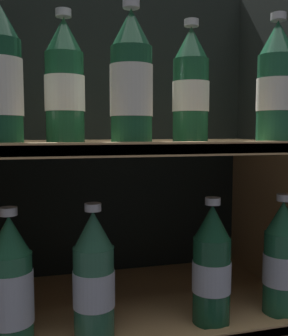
{
  "coord_description": "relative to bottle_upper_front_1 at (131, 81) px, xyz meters",
  "views": [
    {
      "loc": [
        -0.21,
        -0.64,
        0.59
      ],
      "look_at": [
        0.0,
        0.14,
        0.51
      ],
      "focal_mm": 42.0,
      "sensor_mm": 36.0,
      "label": 1
    }
  ],
  "objects": [
    {
      "name": "bottle_upper_back_1",
      "position": [
        0.15,
        0.08,
        0.0
      ],
      "size": [
        0.08,
        0.08,
        0.25
      ],
      "color": "#194C2D",
      "rests_on": "shelf_upper"
    },
    {
      "name": "bottle_lower_front_2",
      "position": [
        0.16,
        0.0,
        -0.36
      ],
      "size": [
        0.08,
        0.08,
        0.25
      ],
      "color": "#144228",
      "rests_on": "shelf_lower"
    },
    {
      "name": "bottle_upper_front_2",
      "position": [
        0.3,
        0.0,
        0.0
      ],
      "size": [
        0.08,
        0.08,
        0.25
      ],
      "color": "#1E5638",
      "rests_on": "shelf_upper"
    },
    {
      "name": "fridge_side_right",
      "position": [
        0.41,
        0.14,
        -0.2
      ],
      "size": [
        0.02,
        0.44,
        0.96
      ],
      "primitive_type": "cube",
      "color": "black",
      "rests_on": "ground_plane"
    },
    {
      "name": "bottle_lower_front_3",
      "position": [
        0.32,
        0.0,
        -0.36
      ],
      "size": [
        0.08,
        0.08,
        0.25
      ],
      "color": "#1E5638",
      "rests_on": "shelf_lower"
    },
    {
      "name": "shelf_upper",
      "position": [
        0.05,
        0.13,
        -0.26
      ],
      "size": [
        0.7,
        0.4,
        0.57
      ],
      "color": "tan",
      "rests_on": "ground_plane"
    },
    {
      "name": "bottle_lower_front_1",
      "position": [
        -0.07,
        0.0,
        -0.36
      ],
      "size": [
        0.08,
        0.08,
        0.25
      ],
      "color": "#285B42",
      "rests_on": "shelf_lower"
    },
    {
      "name": "bottle_upper_back_0",
      "position": [
        -0.11,
        0.08,
        0.0
      ],
      "size": [
        0.08,
        0.08,
        0.25
      ],
      "color": "#194C2D",
      "rests_on": "shelf_upper"
    },
    {
      "name": "fridge_back_wall",
      "position": [
        0.05,
        0.35,
        -0.2
      ],
      "size": [
        0.74,
        0.02,
        0.96
      ],
      "primitive_type": "cube",
      "color": "black",
      "rests_on": "ground_plane"
    },
    {
      "name": "bottle_upper_front_1",
      "position": [
        0.0,
        0.0,
        0.0
      ],
      "size": [
        0.08,
        0.08,
        0.25
      ],
      "color": "#194C2D",
      "rests_on": "shelf_upper"
    },
    {
      "name": "bottle_lower_front_0",
      "position": [
        -0.22,
        0.0,
        -0.36
      ],
      "size": [
        0.08,
        0.08,
        0.25
      ],
      "color": "#1E5638",
      "rests_on": "shelf_lower"
    },
    {
      "name": "shelf_lower",
      "position": [
        0.05,
        0.13,
        -0.5
      ],
      "size": [
        0.7,
        0.4,
        0.21
      ],
      "color": "tan",
      "rests_on": "ground_plane"
    }
  ]
}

